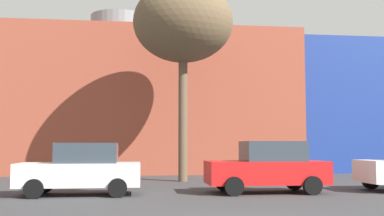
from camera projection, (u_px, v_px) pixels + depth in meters
name	position (u px, v px, depth m)	size (l,w,h in m)	color
building_backdrop	(119.00, 107.00, 32.25)	(39.97, 12.71, 10.65)	#9E4733
parked_car_1	(82.00, 169.00, 15.71)	(4.04, 1.98, 1.75)	white
parked_car_2	(268.00, 167.00, 16.49)	(4.18, 2.05, 1.81)	red
bare_tree_0	(183.00, 24.00, 22.27)	(4.76, 4.76, 9.42)	brown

